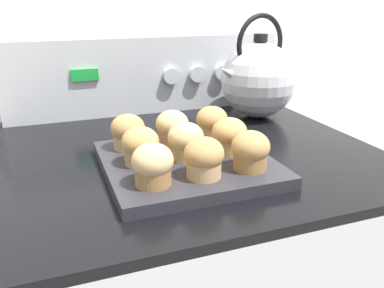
% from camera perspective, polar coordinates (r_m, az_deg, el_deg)
% --- Properties ---
extents(wall_back, '(8.00, 0.05, 2.40)m').
position_cam_1_polar(wall_back, '(1.17, -7.34, 19.16)').
color(wall_back, white).
rests_on(wall_back, ground_plane).
extents(control_panel, '(0.76, 0.07, 0.21)m').
position_cam_1_polar(control_panel, '(1.14, -6.17, 9.63)').
color(control_panel, '#B7BABF').
rests_on(control_panel, stove_range).
extents(muffin_pan, '(0.30, 0.30, 0.02)m').
position_cam_1_polar(muffin_pan, '(0.76, -0.80, -2.74)').
color(muffin_pan, '#28282D').
rests_on(muffin_pan, stove_range).
extents(muffin_r0_c0, '(0.07, 0.07, 0.07)m').
position_cam_1_polar(muffin_r0_c0, '(0.64, -5.54, -2.94)').
color(muffin_r0_c0, olive).
rests_on(muffin_r0_c0, muffin_pan).
extents(muffin_r0_c1, '(0.07, 0.07, 0.07)m').
position_cam_1_polar(muffin_r0_c1, '(0.67, 1.69, -1.97)').
color(muffin_r0_c1, tan).
rests_on(muffin_r0_c1, muffin_pan).
extents(muffin_r0_c2, '(0.07, 0.07, 0.07)m').
position_cam_1_polar(muffin_r0_c2, '(0.71, 8.20, -0.95)').
color(muffin_r0_c2, olive).
rests_on(muffin_r0_c2, muffin_pan).
extents(muffin_r1_c0, '(0.07, 0.07, 0.07)m').
position_cam_1_polar(muffin_r1_c0, '(0.73, -7.24, -0.30)').
color(muffin_r1_c0, '#A37A4C').
rests_on(muffin_r1_c0, muffin_pan).
extents(muffin_r1_c1, '(0.07, 0.07, 0.07)m').
position_cam_1_polar(muffin_r1_c1, '(0.75, -0.88, 0.40)').
color(muffin_r1_c1, tan).
rests_on(muffin_r1_c1, muffin_pan).
extents(muffin_r1_c2, '(0.07, 0.07, 0.07)m').
position_cam_1_polar(muffin_r1_c2, '(0.78, 5.29, 1.13)').
color(muffin_r1_c2, tan).
rests_on(muffin_r1_c2, muffin_pan).
extents(muffin_r2_c0, '(0.07, 0.07, 0.07)m').
position_cam_1_polar(muffin_r2_c0, '(0.81, -8.98, 1.70)').
color(muffin_r2_c0, tan).
rests_on(muffin_r2_c0, muffin_pan).
extents(muffin_r2_c1, '(0.07, 0.07, 0.07)m').
position_cam_1_polar(muffin_r2_c1, '(0.82, -2.79, 2.34)').
color(muffin_r2_c1, '#A37A4C').
rests_on(muffin_r2_c1, muffin_pan).
extents(muffin_r2_c2, '(0.07, 0.07, 0.07)m').
position_cam_1_polar(muffin_r2_c2, '(0.86, 2.79, 3.00)').
color(muffin_r2_c2, tan).
rests_on(muffin_r2_c2, muffin_pan).
extents(tea_kettle, '(0.23, 0.20, 0.27)m').
position_cam_1_polar(tea_kettle, '(1.09, 9.23, 9.03)').
color(tea_kettle, silver).
rests_on(tea_kettle, stove_range).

